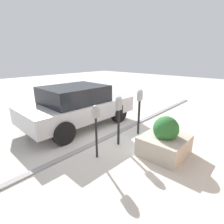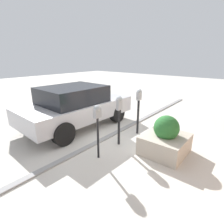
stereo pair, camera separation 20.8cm
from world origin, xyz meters
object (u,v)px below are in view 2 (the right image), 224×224
(planter_box, at_px, (165,139))
(parked_car_front, at_px, (76,105))
(parking_meter_nearest, at_px, (98,119))
(parking_meter_second, at_px, (119,112))
(parking_meter_middle, at_px, (139,104))

(planter_box, height_order, parked_car_front, parked_car_front)
(parking_meter_nearest, bearing_deg, parking_meter_second, 2.65)
(parking_meter_middle, bearing_deg, parked_car_front, 112.10)
(parking_meter_nearest, relative_size, parked_car_front, 0.34)
(parking_meter_middle, bearing_deg, parking_meter_second, 179.17)
(parking_meter_middle, height_order, planter_box, parking_meter_middle)
(parking_meter_second, height_order, planter_box, parking_meter_second)
(planter_box, xyz_separation_m, parked_car_front, (-0.25, 3.30, 0.39))
(parking_meter_nearest, bearing_deg, parking_meter_middle, 0.81)
(parking_meter_middle, xyz_separation_m, parked_car_front, (-0.85, 2.09, -0.25))
(parking_meter_second, height_order, parking_meter_middle, parking_meter_middle)
(parking_meter_second, relative_size, parked_car_front, 0.35)
(parking_meter_second, height_order, parked_car_front, parked_car_front)
(parked_car_front, bearing_deg, parking_meter_middle, -66.27)
(parking_meter_nearest, distance_m, parking_meter_middle, 1.89)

